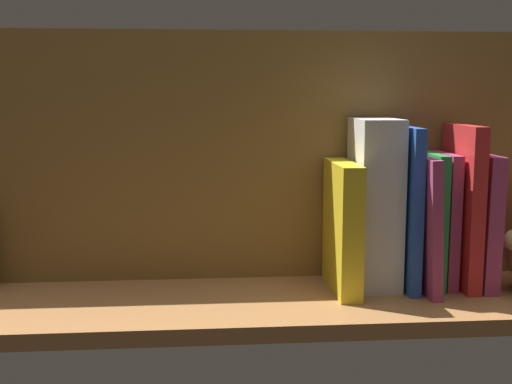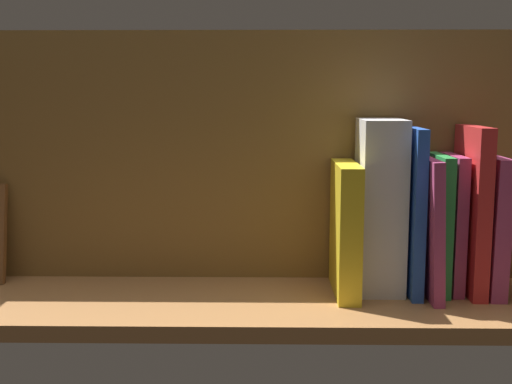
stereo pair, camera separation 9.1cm
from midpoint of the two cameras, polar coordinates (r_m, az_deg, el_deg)
name	(u,v)px [view 2 (the right image)]	position (r cm, az deg, el deg)	size (l,w,h in cm)	color
ground_plane	(256,303)	(94.75, 2.79, -9.63)	(116.99, 25.05, 2.20)	#9E6B3D
shelf_back_panel	(257,157)	(100.73, 2.68, 3.06)	(116.99, 1.50, 37.62)	olive
book_2	(489,225)	(101.50, 21.93, -2.65)	(2.25, 12.35, 19.63)	#B23F72
book_3	(471,210)	(100.20, 20.58, -1.49)	(2.12, 12.36, 23.85)	red
book_4	(452,223)	(100.75, 19.07, -2.56)	(1.63, 10.35, 19.69)	#B23F72
book_5	(438,223)	(99.79, 18.00, -2.60)	(1.59, 11.03, 19.74)	green
book_6	(427,226)	(97.64, 17.14, -2.86)	(1.52, 14.41, 19.54)	#B23F72
book_7	(411,210)	(97.74, 15.88, -1.57)	(1.60, 12.25, 23.65)	blue
dictionary_thick_white	(380,206)	(97.36, 13.31, -1.17)	(6.16, 10.50, 24.77)	white
book_8	(345,229)	(95.31, 10.45, -3.16)	(3.12, 14.10, 18.67)	yellow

